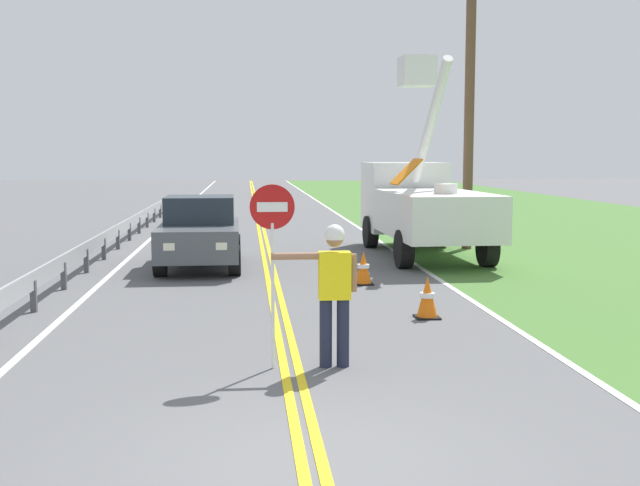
# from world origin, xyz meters

# --- Properties ---
(ground_plane) EXTENTS (160.00, 160.00, 0.00)m
(ground_plane) POSITION_xyz_m (0.00, 0.00, 0.00)
(ground_plane) COLOR #5B5B5E
(grass_verge_right) EXTENTS (16.00, 110.00, 0.01)m
(grass_verge_right) POSITION_xyz_m (11.60, 20.00, 0.00)
(grass_verge_right) COLOR #477533
(grass_verge_right) RESTS_ON ground
(centerline_yellow_left) EXTENTS (0.11, 110.00, 0.01)m
(centerline_yellow_left) POSITION_xyz_m (-0.09, 20.00, 0.01)
(centerline_yellow_left) COLOR yellow
(centerline_yellow_left) RESTS_ON ground
(centerline_yellow_right) EXTENTS (0.11, 110.00, 0.01)m
(centerline_yellow_right) POSITION_xyz_m (0.09, 20.00, 0.01)
(centerline_yellow_right) COLOR yellow
(centerline_yellow_right) RESTS_ON ground
(edge_line_right) EXTENTS (0.12, 110.00, 0.01)m
(edge_line_right) POSITION_xyz_m (3.60, 20.00, 0.01)
(edge_line_right) COLOR silver
(edge_line_right) RESTS_ON ground
(edge_line_left) EXTENTS (0.12, 110.00, 0.01)m
(edge_line_left) POSITION_xyz_m (-3.60, 20.00, 0.01)
(edge_line_left) COLOR silver
(edge_line_left) RESTS_ON ground
(flagger_worker) EXTENTS (1.09, 0.25, 1.83)m
(flagger_worker) POSITION_xyz_m (0.54, 3.18, 1.05)
(flagger_worker) COLOR #1E2338
(flagger_worker) RESTS_ON ground
(stop_sign_paddle) EXTENTS (0.56, 0.04, 2.33)m
(stop_sign_paddle) POSITION_xyz_m (-0.23, 3.18, 1.71)
(stop_sign_paddle) COLOR silver
(stop_sign_paddle) RESTS_ON ground
(utility_bucket_truck) EXTENTS (2.67, 6.87, 5.34)m
(utility_bucket_truck) POSITION_xyz_m (4.14, 14.37, 1.41)
(utility_bucket_truck) COLOR white
(utility_bucket_truck) RESTS_ON ground
(oncoming_sedan_nearest) EXTENTS (1.95, 4.12, 1.70)m
(oncoming_sedan_nearest) POSITION_xyz_m (-1.65, 12.35, 0.83)
(oncoming_sedan_nearest) COLOR #4C5156
(oncoming_sedan_nearest) RESTS_ON ground
(utility_pole_near) EXTENTS (1.80, 0.28, 8.09)m
(utility_pole_near) POSITION_xyz_m (5.75, 15.48, 4.22)
(utility_pole_near) COLOR brown
(utility_pole_near) RESTS_ON ground
(traffic_cone_lead) EXTENTS (0.40, 0.40, 0.70)m
(traffic_cone_lead) POSITION_xyz_m (2.42, 6.05, 0.34)
(traffic_cone_lead) COLOR orange
(traffic_cone_lead) RESTS_ON ground
(traffic_cone_mid) EXTENTS (0.40, 0.40, 0.70)m
(traffic_cone_mid) POSITION_xyz_m (1.87, 9.54, 0.34)
(traffic_cone_mid) COLOR orange
(traffic_cone_mid) RESTS_ON ground
(guardrail_left_shoulder) EXTENTS (0.10, 32.00, 0.71)m
(guardrail_left_shoulder) POSITION_xyz_m (-4.20, 15.18, 0.52)
(guardrail_left_shoulder) COLOR #9EA0A3
(guardrail_left_shoulder) RESTS_ON ground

